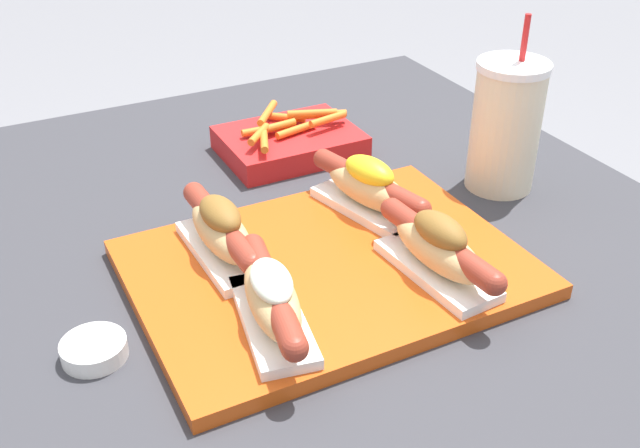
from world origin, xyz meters
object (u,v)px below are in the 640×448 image
object	(u,v)px
hot_dog_1	(439,248)
hot_dog_3	(369,187)
hot_dog_0	(272,299)
drink_cup	(506,126)
fries_basket	(290,141)
serving_tray	(328,269)
sauce_bowl	(94,349)
hot_dog_2	(221,231)

from	to	relation	value
hot_dog_1	hot_dog_3	xyz separation A→B (m)	(0.00, 0.15, -0.00)
hot_dog_0	hot_dog_1	world-z (taller)	hot_dog_1
hot_dog_0	hot_dog_3	distance (m)	0.25
drink_cup	fries_basket	size ratio (longest dim) A/B	1.20
hot_dog_0	hot_dog_1	distance (m)	0.20
serving_tray	hot_dog_1	size ratio (longest dim) A/B	2.18
hot_dog_0	fries_basket	distance (m)	0.43
serving_tray	drink_cup	world-z (taller)	drink_cup
drink_cup	sauce_bowl	bearing A→B (deg)	-170.05
hot_dog_2	fries_basket	xyz separation A→B (m)	(0.20, 0.24, -0.03)
sauce_bowl	hot_dog_0	bearing A→B (deg)	-18.05
sauce_bowl	hot_dog_3	bearing A→B (deg)	14.82
serving_tray	hot_dog_0	xyz separation A→B (m)	(-0.10, -0.07, 0.04)
hot_dog_0	hot_dog_3	world-z (taller)	hot_dog_3
serving_tray	drink_cup	bearing A→B (deg)	14.95
hot_dog_2	drink_cup	world-z (taller)	drink_cup
drink_cup	fries_basket	bearing A→B (deg)	133.78
fries_basket	drink_cup	bearing A→B (deg)	-46.22
serving_tray	hot_dog_2	bearing A→B (deg)	147.06
serving_tray	sauce_bowl	size ratio (longest dim) A/B	6.67
sauce_bowl	drink_cup	xyz separation A→B (m)	(0.58, 0.10, 0.08)
hot_dog_1	hot_dog_2	world-z (taller)	hot_dog_1
serving_tray	hot_dog_0	distance (m)	0.13
hot_dog_2	sauce_bowl	world-z (taller)	hot_dog_2
hot_dog_3	fries_basket	world-z (taller)	hot_dog_3
serving_tray	fries_basket	distance (m)	0.32
drink_cup	hot_dog_2	bearing A→B (deg)	-177.59
hot_dog_2	sauce_bowl	bearing A→B (deg)	-153.33
hot_dog_0	drink_cup	distance (m)	0.44
sauce_bowl	fries_basket	size ratio (longest dim) A/B	0.33
serving_tray	hot_dog_2	xyz separation A→B (m)	(-0.10, 0.07, 0.04)
hot_dog_3	fries_basket	size ratio (longest dim) A/B	0.98
hot_dog_0	fries_basket	xyz separation A→B (m)	(0.20, 0.38, -0.03)
sauce_bowl	drink_cup	size ratio (longest dim) A/B	0.27
hot_dog_1	hot_dog_3	bearing A→B (deg)	89.06
hot_dog_0	hot_dog_3	size ratio (longest dim) A/B	1.01
hot_dog_2	hot_dog_1	bearing A→B (deg)	-35.67
hot_dog_1	drink_cup	world-z (taller)	drink_cup
hot_dog_0	sauce_bowl	size ratio (longest dim) A/B	3.02
serving_tray	fries_basket	world-z (taller)	fries_basket
hot_dog_1	hot_dog_3	world-z (taller)	same
hot_dog_2	sauce_bowl	xyz separation A→B (m)	(-0.17, -0.08, -0.04)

